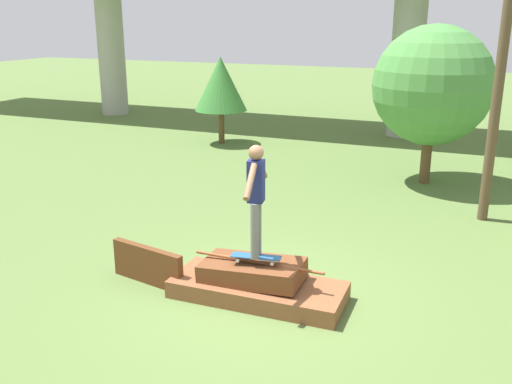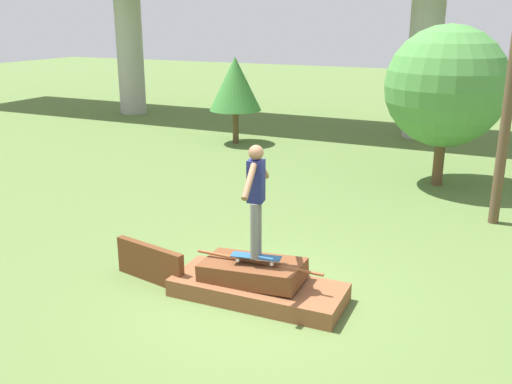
# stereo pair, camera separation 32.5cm
# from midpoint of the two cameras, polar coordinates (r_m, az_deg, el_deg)

# --- Properties ---
(ground_plane) EXTENTS (80.00, 80.00, 0.00)m
(ground_plane) POSITION_cam_midpoint_polar(r_m,az_deg,el_deg) (8.61, 1.29, -10.54)
(ground_plane) COLOR #567038
(scrap_pile) EXTENTS (2.59, 1.08, 0.60)m
(scrap_pile) POSITION_cam_midpoint_polar(r_m,az_deg,el_deg) (8.53, 1.12, -9.15)
(scrap_pile) COLOR brown
(scrap_pile) RESTS_ON ground_plane
(scrap_plank_loose) EXTENTS (1.36, 0.37, 0.60)m
(scrap_plank_loose) POSITION_cam_midpoint_polar(r_m,az_deg,el_deg) (9.13, -9.55, -7.04)
(scrap_plank_loose) COLOR #5B3319
(scrap_plank_loose) RESTS_ON ground_plane
(skateboard) EXTENTS (0.75, 0.31, 0.09)m
(skateboard) POSITION_cam_midpoint_polar(r_m,az_deg,el_deg) (8.30, 1.13, -6.52)
(skateboard) COLOR #23517F
(skateboard) RESTS_ON scrap_pile
(skater) EXTENTS (0.29, 1.20, 1.64)m
(skater) POSITION_cam_midpoint_polar(r_m,az_deg,el_deg) (7.96, 1.17, -0.13)
(skater) COLOR slate
(skater) RESTS_ON skateboard
(tree_behind_left) EXTENTS (2.87, 2.87, 3.86)m
(tree_behind_left) POSITION_cam_midpoint_polar(r_m,az_deg,el_deg) (14.46, 19.08, 9.93)
(tree_behind_left) COLOR brown
(tree_behind_left) RESTS_ON ground_plane
(tree_behind_right) EXTENTS (1.68, 1.68, 2.80)m
(tree_behind_right) POSITION_cam_midpoint_polar(r_m,az_deg,el_deg) (18.60, -1.58, 10.75)
(tree_behind_right) COLOR brown
(tree_behind_right) RESTS_ON ground_plane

